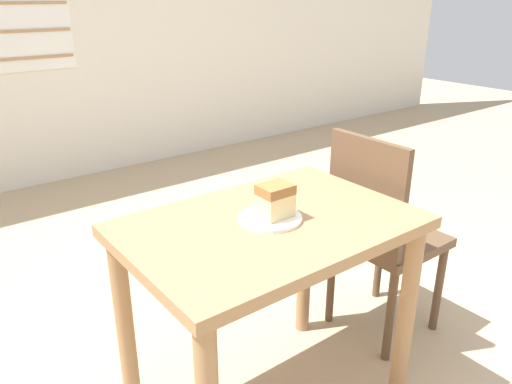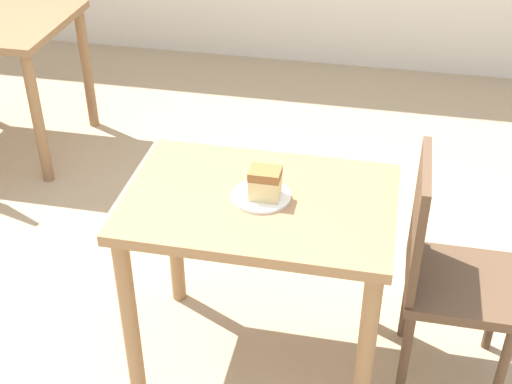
% 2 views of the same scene
% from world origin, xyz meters
% --- Properties ---
extents(ground_plane, '(14.00, 14.00, 0.00)m').
position_xyz_m(ground_plane, '(0.00, 0.00, 0.00)').
color(ground_plane, tan).
extents(dining_table_near, '(0.92, 0.63, 0.76)m').
position_xyz_m(dining_table_near, '(0.04, 0.10, 0.62)').
color(dining_table_near, '#9E754C').
rests_on(dining_table_near, ground_plane).
extents(chair_near_window, '(0.39, 0.39, 0.92)m').
position_xyz_m(chair_near_window, '(0.69, 0.17, 0.50)').
color(chair_near_window, brown).
rests_on(chair_near_window, ground_plane).
extents(plate, '(0.20, 0.20, 0.01)m').
position_xyz_m(plate, '(0.04, 0.10, 0.76)').
color(plate, white).
rests_on(plate, dining_table_near).
extents(cake_slice, '(0.10, 0.08, 0.11)m').
position_xyz_m(cake_slice, '(0.05, 0.10, 0.82)').
color(cake_slice, '#E5CC89').
rests_on(cake_slice, plate).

